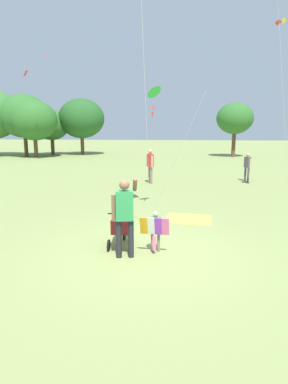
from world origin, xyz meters
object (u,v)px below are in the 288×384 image
person_adult_flyer (125,211)px  kite_green_novelty (154,94)px  child_with_butterfly_kite (155,228)px  person_sitting_far (247,165)px  picnic_blanket (188,219)px  person_red_shirt (150,163)px  stroller (122,222)px

person_adult_flyer → kite_green_novelty: size_ratio=0.44×
child_with_butterfly_kite → person_sitting_far: (4.43, 10.46, 0.31)m
child_with_butterfly_kite → picnic_blanket: 3.11m
person_red_shirt → person_sitting_far: 5.24m
child_with_butterfly_kite → stroller: size_ratio=0.92×
stroller → person_red_shirt: bearing=89.1°
stroller → picnic_blanket: 3.16m
person_sitting_far → stroller: bearing=-117.7°
child_with_butterfly_kite → person_sitting_far: person_sitting_far is taller
person_adult_flyer → person_red_shirt: (-0.04, 9.85, -0.04)m
person_adult_flyer → stroller: 0.91m
child_with_butterfly_kite → kite_green_novelty: (-0.23, 3.74, 3.40)m
person_sitting_far → picnic_blanket: size_ratio=1.05×
person_adult_flyer → kite_green_novelty: bearing=83.8°
child_with_butterfly_kite → stroller: stroller is taller
person_adult_flyer → stroller: (-0.18, 0.75, -0.49)m
child_with_butterfly_kite → person_red_shirt: 9.52m
child_with_butterfly_kite → person_red_shirt: (-0.72, 9.48, 0.45)m
kite_green_novelty → person_adult_flyer: bearing=-96.2°
person_adult_flyer → picnic_blanket: (1.62, 3.27, -1.09)m
child_with_butterfly_kite → kite_green_novelty: bearing=93.5°
stroller → picnic_blanket: bearing=54.4°
stroller → picnic_blanket: size_ratio=0.74×
kite_green_novelty → person_red_shirt: bearing=94.9°
person_adult_flyer → person_red_shirt: 9.85m
person_red_shirt → person_sitting_far: (5.15, 0.98, -0.14)m
child_with_butterfly_kite → person_sitting_far: 11.36m
child_with_butterfly_kite → kite_green_novelty: 5.06m
stroller → kite_green_novelty: kite_green_novelty is taller
child_with_butterfly_kite → person_adult_flyer: (-0.68, -0.37, 0.49)m
child_with_butterfly_kite → person_red_shirt: person_red_shirt is taller
picnic_blanket → kite_green_novelty: bearing=144.6°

